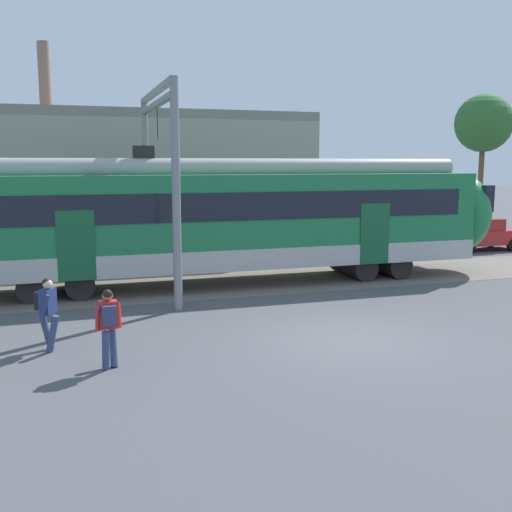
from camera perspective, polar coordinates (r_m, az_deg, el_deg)
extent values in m
plane|color=#515156|center=(14.56, 8.95, -7.94)|extent=(160.00, 160.00, 0.00)
cube|color=#B7B7B2|center=(20.74, -2.96, 0.18)|extent=(18.00, 3.06, 0.70)
cube|color=#1E7542|center=(20.56, -3.00, 4.45)|extent=(18.00, 3.00, 2.40)
cube|color=black|center=(19.09, -1.85, 4.72)|extent=(16.56, 0.03, 0.90)
cube|color=#165731|center=(21.07, 11.24, 2.08)|extent=(1.10, 0.04, 2.10)
cube|color=#165731|center=(18.48, -16.76, 0.93)|extent=(1.10, 0.04, 2.10)
cylinder|color=#9C9C97|center=(20.50, -3.03, 8.30)|extent=(17.64, 0.70, 0.70)
cube|color=black|center=(19.99, -10.66, 9.72)|extent=(0.70, 0.12, 0.40)
cylinder|color=black|center=(23.21, 12.22, -0.58)|extent=(0.90, 2.40, 0.90)
cylinder|color=black|center=(22.55, 9.13, -0.76)|extent=(0.90, 2.40, 0.90)
cylinder|color=black|center=(20.19, -16.48, -2.15)|extent=(0.90, 2.40, 0.90)
cylinder|color=black|center=(20.21, -20.45, -2.33)|extent=(0.90, 2.40, 0.90)
ellipsoid|color=#1E7542|center=(24.78, 18.95, 3.93)|extent=(1.80, 2.85, 2.95)
cube|color=black|center=(24.95, 19.67, 5.30)|extent=(0.40, 2.40, 1.00)
cylinder|color=navy|center=(14.13, -18.80, -7.03)|extent=(0.38, 0.32, 0.87)
cylinder|color=navy|center=(14.42, -19.34, -6.73)|extent=(0.38, 0.32, 0.87)
cube|color=navy|center=(14.10, -19.22, -4.10)|extent=(0.40, 0.43, 0.56)
cylinder|color=navy|center=(14.34, -18.99, -4.08)|extent=(0.26, 0.21, 0.52)
cylinder|color=navy|center=(13.89, -19.44, -4.51)|extent=(0.26, 0.21, 0.52)
sphere|color=beige|center=(14.01, -19.23, -2.55)|extent=(0.22, 0.22, 0.22)
sphere|color=black|center=(14.02, -19.31, -2.42)|extent=(0.20, 0.20, 0.20)
cube|color=black|center=(14.20, -19.83, -3.96)|extent=(0.29, 0.32, 0.40)
cylinder|color=navy|center=(12.89, -13.44, -8.32)|extent=(0.16, 0.36, 0.87)
cylinder|color=navy|center=(12.61, -14.12, -8.73)|extent=(0.16, 0.36, 0.87)
cube|color=red|center=(12.56, -13.90, -5.43)|extent=(0.37, 0.25, 0.56)
cylinder|color=red|center=(12.47, -14.86, -5.80)|extent=(0.10, 0.25, 0.52)
cylinder|color=red|center=(12.67, -12.93, -5.50)|extent=(0.10, 0.25, 0.52)
sphere|color=#9E7051|center=(12.49, -13.97, -3.67)|extent=(0.22, 0.22, 0.22)
sphere|color=black|center=(12.46, -13.97, -3.56)|extent=(0.20, 0.20, 0.20)
cube|color=navy|center=(12.38, -13.81, -5.54)|extent=(0.29, 0.17, 0.40)
cube|color=#B22323|center=(30.82, 20.62, 1.71)|extent=(4.02, 1.69, 0.68)
cube|color=maroon|center=(30.66, 20.47, 2.85)|extent=(1.92, 1.46, 0.56)
cube|color=black|center=(31.26, 21.82, 2.81)|extent=(0.14, 1.37, 0.48)
cylinder|color=black|center=(32.24, 21.44, 1.35)|extent=(0.60, 0.21, 0.60)
cylinder|color=black|center=(30.71, 17.88, 1.19)|extent=(0.60, 0.21, 0.60)
cylinder|color=black|center=(29.49, 19.66, 0.80)|extent=(0.60, 0.21, 0.60)
cylinder|color=gray|center=(16.92, -7.60, 5.64)|extent=(0.24, 0.24, 6.50)
cylinder|color=gray|center=(23.24, -10.40, 6.44)|extent=(0.24, 0.24, 6.50)
cube|color=gray|center=(20.18, -9.45, 15.21)|extent=(0.20, 6.40, 0.16)
cube|color=gray|center=(20.14, -9.42, 14.08)|extent=(0.20, 6.40, 0.16)
cylinder|color=black|center=(20.09, -9.38, 12.38)|extent=(0.03, 0.03, 1.00)
cube|color=gray|center=(27.83, -9.99, 6.31)|extent=(14.42, 5.00, 6.00)
cube|color=gray|center=(27.87, -10.17, 12.90)|extent=(14.42, 5.00, 0.40)
cylinder|color=#8C6656|center=(27.77, -19.48, 15.46)|extent=(0.50, 0.50, 3.20)
cylinder|color=brown|center=(39.55, 20.56, 6.13)|extent=(0.32, 0.32, 5.33)
sphere|color=#2D662D|center=(39.59, 20.87, 11.74)|extent=(3.47, 3.47, 3.47)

